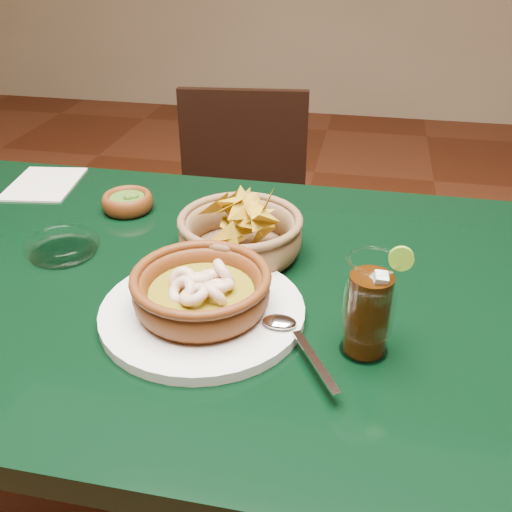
% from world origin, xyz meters
% --- Properties ---
extents(dining_table, '(1.20, 0.80, 0.75)m').
position_xyz_m(dining_table, '(0.00, 0.00, 0.65)').
color(dining_table, black).
rests_on(dining_table, ground).
extents(dining_chair, '(0.43, 0.43, 0.84)m').
position_xyz_m(dining_chair, '(-0.06, 0.70, 0.46)').
color(dining_chair, black).
rests_on(dining_chair, ground).
extents(shrimp_plate, '(0.36, 0.29, 0.08)m').
position_xyz_m(shrimp_plate, '(0.08, -0.10, 0.78)').
color(shrimp_plate, silver).
rests_on(shrimp_plate, dining_table).
extents(chip_basket, '(0.24, 0.24, 0.15)m').
position_xyz_m(chip_basket, '(0.09, 0.08, 0.79)').
color(chip_basket, brown).
rests_on(chip_basket, dining_table).
extents(guacamole_ramekin, '(0.12, 0.12, 0.04)m').
position_xyz_m(guacamole_ramekin, '(-0.16, 0.20, 0.77)').
color(guacamole_ramekin, '#4D220B').
rests_on(guacamole_ramekin, dining_table).
extents(cola_drink, '(0.14, 0.14, 0.16)m').
position_xyz_m(cola_drink, '(0.31, -0.13, 0.82)').
color(cola_drink, white).
rests_on(cola_drink, dining_table).
extents(glass_ashtray, '(0.13, 0.13, 0.03)m').
position_xyz_m(glass_ashtray, '(-0.21, 0.02, 0.76)').
color(glass_ashtray, white).
rests_on(glass_ashtray, dining_table).
extents(paper_menu, '(0.16, 0.20, 0.00)m').
position_xyz_m(paper_menu, '(-0.39, 0.29, 0.75)').
color(paper_menu, beige).
rests_on(paper_menu, dining_table).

